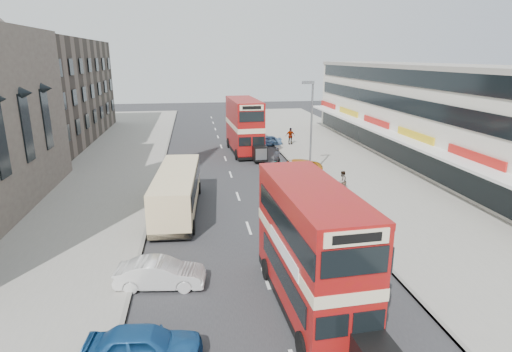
{
  "coord_description": "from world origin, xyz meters",
  "views": [
    {
      "loc": [
        -3.05,
        -15.15,
        10.02
      ],
      "look_at": [
        -0.04,
        4.79,
        4.21
      ],
      "focal_mm": 29.19,
      "sensor_mm": 36.0,
      "label": 1
    }
  ],
  "objects_px": {
    "pedestrian_near": "(342,181)",
    "car_right_a": "(291,172)",
    "bus_main": "(311,248)",
    "coach": "(177,190)",
    "car_right_b": "(294,168)",
    "car_left_near": "(144,345)",
    "car_right_c": "(267,141)",
    "cyclist": "(277,163)",
    "pedestrian_far": "(290,136)",
    "bus_second": "(244,126)",
    "street_lamp": "(311,122)",
    "car_left_front": "(160,274)"
  },
  "relations": [
    {
      "from": "coach",
      "to": "car_right_c",
      "type": "xyz_separation_m",
      "value": [
        9.56,
        20.22,
        -0.94
      ]
    },
    {
      "from": "bus_main",
      "to": "cyclist",
      "type": "relative_size",
      "value": 4.27
    },
    {
      "from": "street_lamp",
      "to": "car_right_c",
      "type": "height_order",
      "value": "street_lamp"
    },
    {
      "from": "pedestrian_far",
      "to": "bus_second",
      "type": "bearing_deg",
      "value": -159.46
    },
    {
      "from": "pedestrian_near",
      "to": "car_right_a",
      "type": "bearing_deg",
      "value": -96.63
    },
    {
      "from": "street_lamp",
      "to": "cyclist",
      "type": "bearing_deg",
      "value": 128.99
    },
    {
      "from": "coach",
      "to": "bus_second",
      "type": "bearing_deg",
      "value": 72.74
    },
    {
      "from": "car_right_b",
      "to": "pedestrian_far",
      "type": "distance_m",
      "value": 12.67
    },
    {
      "from": "car_left_front",
      "to": "car_right_b",
      "type": "distance_m",
      "value": 19.87
    },
    {
      "from": "car_left_near",
      "to": "car_left_front",
      "type": "xyz_separation_m",
      "value": [
        0.21,
        4.86,
        -0.02
      ]
    },
    {
      "from": "street_lamp",
      "to": "car_left_front",
      "type": "bearing_deg",
      "value": -125.29
    },
    {
      "from": "coach",
      "to": "car_right_c",
      "type": "relative_size",
      "value": 2.86
    },
    {
      "from": "cyclist",
      "to": "street_lamp",
      "type": "bearing_deg",
      "value": -50.66
    },
    {
      "from": "car_right_a",
      "to": "cyclist",
      "type": "distance_m",
      "value": 2.81
    },
    {
      "from": "bus_second",
      "to": "car_right_c",
      "type": "bearing_deg",
      "value": -136.53
    },
    {
      "from": "car_left_front",
      "to": "cyclist",
      "type": "distance_m",
      "value": 20.83
    },
    {
      "from": "bus_second",
      "to": "car_left_front",
      "type": "xyz_separation_m",
      "value": [
        -7.09,
        -26.51,
        -2.25
      ]
    },
    {
      "from": "coach",
      "to": "pedestrian_far",
      "type": "xyz_separation_m",
      "value": [
        12.32,
        20.01,
        -0.42
      ]
    },
    {
      "from": "bus_main",
      "to": "car_left_front",
      "type": "bearing_deg",
      "value": -25.25
    },
    {
      "from": "street_lamp",
      "to": "pedestrian_far",
      "type": "bearing_deg",
      "value": 83.64
    },
    {
      "from": "bus_second",
      "to": "car_right_b",
      "type": "distance_m",
      "value": 10.26
    },
    {
      "from": "street_lamp",
      "to": "coach",
      "type": "relative_size",
      "value": 0.81
    },
    {
      "from": "pedestrian_near",
      "to": "pedestrian_far",
      "type": "distance_m",
      "value": 18.0
    },
    {
      "from": "cyclist",
      "to": "pedestrian_near",
      "type": "bearing_deg",
      "value": -64.05
    },
    {
      "from": "car_left_near",
      "to": "cyclist",
      "type": "height_order",
      "value": "cyclist"
    },
    {
      "from": "car_right_c",
      "to": "car_left_near",
      "type": "bearing_deg",
      "value": -17.5
    },
    {
      "from": "car_right_c",
      "to": "pedestrian_far",
      "type": "xyz_separation_m",
      "value": [
        2.76,
        -0.21,
        0.52
      ]
    },
    {
      "from": "bus_main",
      "to": "coach",
      "type": "relative_size",
      "value": 0.92
    },
    {
      "from": "car_right_a",
      "to": "pedestrian_near",
      "type": "xyz_separation_m",
      "value": [
        2.85,
        -4.59,
        0.37
      ]
    },
    {
      "from": "street_lamp",
      "to": "bus_second",
      "type": "distance_m",
      "value": 11.49
    },
    {
      "from": "cyclist",
      "to": "car_right_a",
      "type": "bearing_deg",
      "value": -76.1
    },
    {
      "from": "car_right_b",
      "to": "car_right_c",
      "type": "bearing_deg",
      "value": -171.22
    },
    {
      "from": "cyclist",
      "to": "bus_main",
      "type": "bearing_deg",
      "value": -97.49
    },
    {
      "from": "car_right_b",
      "to": "pedestrian_near",
      "type": "relative_size",
      "value": 2.92
    },
    {
      "from": "car_right_c",
      "to": "cyclist",
      "type": "xyz_separation_m",
      "value": [
        -0.95,
        -10.9,
        0.12
      ]
    },
    {
      "from": "pedestrian_far",
      "to": "car_right_c",
      "type": "bearing_deg",
      "value": 169.24
    },
    {
      "from": "bus_main",
      "to": "pedestrian_near",
      "type": "bearing_deg",
      "value": -117.89
    },
    {
      "from": "pedestrian_near",
      "to": "cyclist",
      "type": "height_order",
      "value": "cyclist"
    },
    {
      "from": "car_left_near",
      "to": "pedestrian_near",
      "type": "distance_m",
      "value": 20.72
    },
    {
      "from": "bus_second",
      "to": "car_left_near",
      "type": "xyz_separation_m",
      "value": [
        -7.29,
        -31.36,
        -2.24
      ]
    },
    {
      "from": "car_left_front",
      "to": "cyclist",
      "type": "height_order",
      "value": "cyclist"
    },
    {
      "from": "car_right_c",
      "to": "street_lamp",
      "type": "bearing_deg",
      "value": 4.37
    },
    {
      "from": "bus_main",
      "to": "pedestrian_far",
      "type": "bearing_deg",
      "value": -104.84
    },
    {
      "from": "coach",
      "to": "street_lamp",
      "type": "bearing_deg",
      "value": 35.16
    },
    {
      "from": "bus_second",
      "to": "car_left_front",
      "type": "height_order",
      "value": "bus_second"
    },
    {
      "from": "car_left_near",
      "to": "car_right_c",
      "type": "relative_size",
      "value": 1.12
    },
    {
      "from": "street_lamp",
      "to": "bus_main",
      "type": "relative_size",
      "value": 0.88
    },
    {
      "from": "car_right_a",
      "to": "street_lamp",
      "type": "bearing_deg",
      "value": 85.94
    },
    {
      "from": "street_lamp",
      "to": "bus_second",
      "type": "xyz_separation_m",
      "value": [
        -4.24,
        10.51,
        -1.88
      ]
    },
    {
      "from": "car_right_a",
      "to": "car_right_b",
      "type": "height_order",
      "value": "car_right_b"
    }
  ]
}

